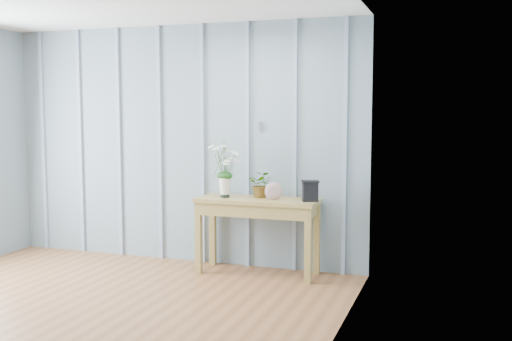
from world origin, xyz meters
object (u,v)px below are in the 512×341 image
(felt_disc_vessel, at_px, (274,191))
(carved_box, at_px, (310,191))
(sideboard, at_px, (258,210))
(daisy_vase, at_px, (225,162))

(felt_disc_vessel, relative_size, carved_box, 0.87)
(felt_disc_vessel, bearing_deg, sideboard, 141.09)
(carved_box, bearing_deg, sideboard, 178.23)
(daisy_vase, distance_m, carved_box, 0.90)
(daisy_vase, xyz_separation_m, felt_disc_vessel, (0.51, -0.02, -0.26))
(daisy_vase, height_order, carved_box, daisy_vase)
(daisy_vase, distance_m, felt_disc_vessel, 0.58)
(sideboard, xyz_separation_m, carved_box, (0.53, -0.02, 0.22))
(sideboard, distance_m, carved_box, 0.57)
(daisy_vase, xyz_separation_m, carved_box, (0.86, 0.02, -0.25))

